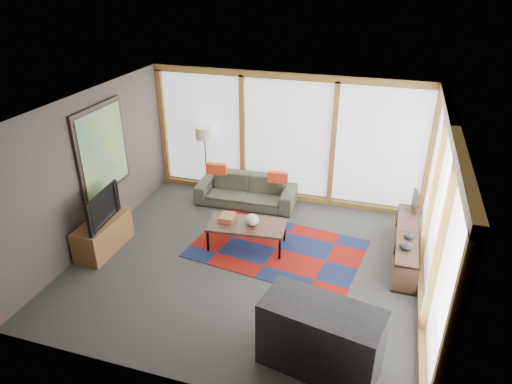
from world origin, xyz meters
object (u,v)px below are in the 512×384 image
(floor_lamp, at_px, (206,160))
(tv_console, at_px, (103,235))
(bookshelf, at_px, (406,245))
(bar_counter, at_px, (320,338))
(television, at_px, (98,207))
(sofa, at_px, (246,191))
(coffee_table, at_px, (247,235))

(floor_lamp, distance_m, tv_console, 2.74)
(bookshelf, height_order, tv_console, tv_console)
(floor_lamp, xyz_separation_m, bookshelf, (4.09, -1.33, -0.48))
(bookshelf, distance_m, bar_counter, 2.85)
(floor_lamp, height_order, television, floor_lamp)
(sofa, height_order, tv_console, sofa)
(bookshelf, distance_m, television, 5.08)
(floor_lamp, relative_size, coffee_table, 1.12)
(tv_console, bearing_deg, bar_counter, -19.86)
(sofa, relative_size, tv_console, 1.79)
(sofa, bearing_deg, bookshelf, -20.77)
(bookshelf, xyz_separation_m, television, (-4.88, -1.28, 0.59))
(tv_console, distance_m, television, 0.56)
(sofa, xyz_separation_m, tv_console, (-1.78, -2.30, -0.01))
(floor_lamp, relative_size, television, 1.48)
(sofa, relative_size, bookshelf, 1.00)
(television, xyz_separation_m, bar_counter, (3.92, -1.39, -0.39))
(coffee_table, bearing_deg, sofa, 108.76)
(coffee_table, relative_size, bookshelf, 0.66)
(sofa, xyz_separation_m, television, (-1.77, -2.34, 0.55))
(tv_console, distance_m, bar_counter, 4.19)
(sofa, relative_size, coffee_table, 1.52)
(coffee_table, xyz_separation_m, tv_console, (-2.29, -0.81, 0.06))
(tv_console, bearing_deg, coffee_table, 19.59)
(tv_console, xyz_separation_m, television, (0.02, -0.03, 0.56))
(floor_lamp, bearing_deg, bookshelf, -18.01)
(sofa, relative_size, bar_counter, 1.42)
(sofa, xyz_separation_m, coffee_table, (0.51, -1.49, -0.07))
(television, relative_size, bar_counter, 0.70)
(floor_lamp, distance_m, coffee_table, 2.36)
(tv_console, relative_size, television, 1.13)
(floor_lamp, relative_size, bookshelf, 0.73)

